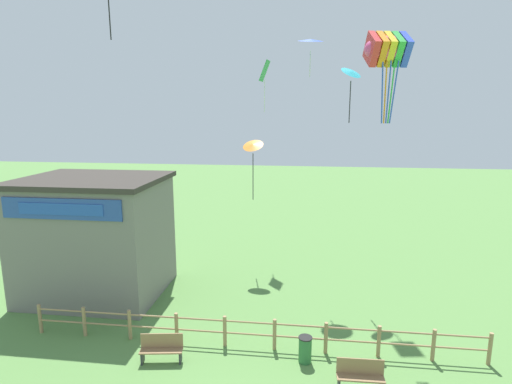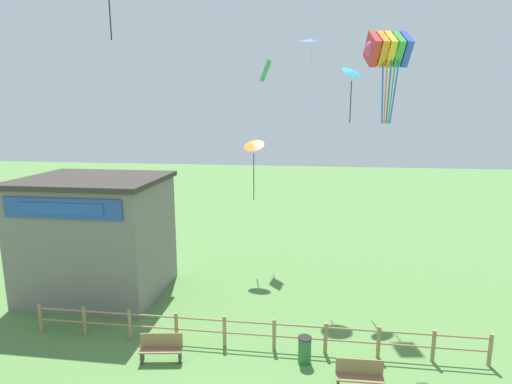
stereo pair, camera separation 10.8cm
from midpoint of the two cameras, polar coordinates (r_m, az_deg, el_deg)
name	(u,v)px [view 1 (the left image)]	position (r m, az deg, el deg)	size (l,w,h in m)	color
wooden_fence	(249,331)	(16.06, -1.14, -19.22)	(17.36, 0.14, 1.23)	#9E7F56
seaside_building	(96,236)	(21.16, -22.02, -5.82)	(6.58, 5.32, 5.83)	slate
park_bench_near_fence	(360,374)	(14.54, 14.45, -23.92)	(1.53, 0.44, 1.03)	olive
park_bench_by_building	(162,348)	(15.79, -13.54, -20.81)	(1.56, 0.62, 1.03)	olive
trash_bin	(305,349)	(15.48, 6.82, -21.43)	(0.50, 0.50, 0.98)	#2D6B38
kite_rainbow_parafoil	(387,50)	(17.06, 18.09, 18.77)	(2.05, 1.70, 3.52)	#E54C8C
kite_blue_delta	(311,41)	(21.79, 7.67, 20.66)	(1.53, 1.52, 2.00)	blue
kite_cyan_delta	(351,74)	(20.75, 13.28, 16.11)	(1.37, 1.36, 2.75)	#2DB2C6
kite_orange_delta	(253,147)	(22.41, -0.57, 6.49)	(1.39, 1.31, 3.45)	orange
kite_green_diamond	(265,75)	(25.58, 1.11, 16.37)	(0.64, 1.02, 3.13)	green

